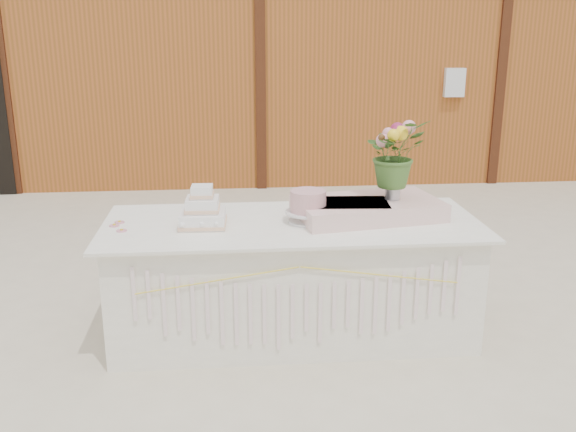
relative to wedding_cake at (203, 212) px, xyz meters
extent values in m
plane|color=beige|center=(0.56, 0.03, -0.86)|extent=(80.00, 80.00, 0.00)
cube|color=#9C4E20|center=(0.56, 6.03, 0.64)|extent=(12.00, 4.00, 3.00)
cube|color=white|center=(0.56, 0.03, -0.48)|extent=(2.28, 0.88, 0.75)
cube|color=white|center=(0.56, 0.03, -0.10)|extent=(2.40, 1.00, 0.02)
cube|color=white|center=(0.00, 0.00, -0.04)|extent=(0.29, 0.29, 0.09)
cube|color=beige|center=(0.00, 0.00, -0.07)|extent=(0.30, 0.30, 0.02)
cube|color=white|center=(0.00, 0.00, 0.05)|extent=(0.21, 0.21, 0.09)
cube|color=beige|center=(0.00, 0.00, 0.03)|extent=(0.22, 0.22, 0.02)
cube|color=white|center=(0.00, 0.00, 0.13)|extent=(0.13, 0.13, 0.08)
cube|color=beige|center=(0.00, 0.00, 0.11)|extent=(0.15, 0.15, 0.02)
cylinder|color=silver|center=(0.66, 0.01, -0.08)|extent=(0.25, 0.25, 0.02)
cylinder|color=silver|center=(0.66, 0.01, -0.05)|extent=(0.07, 0.07, 0.05)
cylinder|color=silver|center=(0.66, 0.01, -0.02)|extent=(0.29, 0.29, 0.01)
cylinder|color=#CF9598|center=(0.66, 0.01, 0.05)|extent=(0.23, 0.23, 0.13)
cube|color=beige|center=(1.06, 0.10, -0.03)|extent=(1.00, 0.68, 0.12)
cylinder|color=silver|center=(1.22, 0.10, 0.10)|extent=(0.10, 0.10, 0.13)
imported|color=#406729|center=(1.22, 0.10, 0.38)|extent=(0.50, 0.48, 0.44)
camera|label=1|loc=(0.18, -3.86, 1.11)|focal=40.00mm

